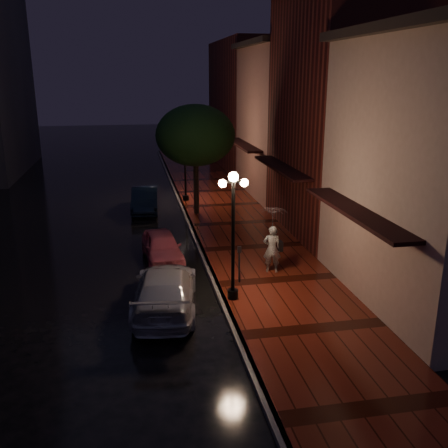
{
  "coord_description": "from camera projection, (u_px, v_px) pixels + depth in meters",
  "views": [
    {
      "loc": [
        -2.78,
        -20.05,
        7.34
      ],
      "look_at": [
        0.9,
        -0.48,
        1.4
      ],
      "focal_mm": 40.0,
      "sensor_mm": 36.0,
      "label": 1
    }
  ],
  "objects": [
    {
      "name": "storefront_far",
      "position": [
        289.0,
        123.0,
        30.85
      ],
      "size": [
        5.0,
        8.0,
        9.0
      ],
      "primitive_type": "cube",
      "color": "#8C5951",
      "rests_on": "ground"
    },
    {
      "name": "curb",
      "position": [
        201.0,
        251.0,
        21.46
      ],
      "size": [
        0.25,
        60.0,
        0.15
      ],
      "primitive_type": "cube",
      "color": "#595451",
      "rests_on": "ground"
    },
    {
      "name": "ground",
      "position": [
        201.0,
        253.0,
        21.48
      ],
      "size": [
        120.0,
        120.0,
        0.0
      ],
      "primitive_type": "plane",
      "color": "black",
      "rests_on": "ground"
    },
    {
      "name": "storefront_extra",
      "position": [
        251.0,
        106.0,
        40.12
      ],
      "size": [
        5.0,
        12.0,
        10.0
      ],
      "primitive_type": "cube",
      "color": "#511914",
      "rests_on": "ground"
    },
    {
      "name": "silver_car",
      "position": [
        165.0,
        290.0,
        16.11
      ],
      "size": [
        2.59,
        5.07,
        1.41
      ],
      "primitive_type": "imported",
      "rotation": [
        0.0,
        0.0,
        3.01
      ],
      "color": "#ABABB3",
      "rests_on": "ground"
    },
    {
      "name": "storefront_mid",
      "position": [
        344.0,
        117.0,
        23.03
      ],
      "size": [
        5.0,
        8.0,
        11.0
      ],
      "primitive_type": "cube",
      "color": "#511914",
      "rests_on": "ground"
    },
    {
      "name": "storefront_near",
      "position": [
        444.0,
        177.0,
        15.85
      ],
      "size": [
        5.0,
        8.0,
        8.5
      ],
      "primitive_type": "cube",
      "color": "gray",
      "rests_on": "ground"
    },
    {
      "name": "streetlamp_near",
      "position": [
        233.0,
        229.0,
        16.09
      ],
      "size": [
        0.96,
        0.36,
        4.31
      ],
      "color": "black",
      "rests_on": "sidewalk"
    },
    {
      "name": "sidewalk",
      "position": [
        252.0,
        248.0,
        21.86
      ],
      "size": [
        4.5,
        60.0,
        0.15
      ],
      "primitive_type": "cube",
      "color": "#4E190D",
      "rests_on": "ground"
    },
    {
      "name": "streetlamp_far",
      "position": [
        185.0,
        160.0,
        29.27
      ],
      "size": [
        0.96,
        0.36,
        4.31
      ],
      "color": "black",
      "rests_on": "sidewalk"
    },
    {
      "name": "street_tree",
      "position": [
        196.0,
        137.0,
        26.01
      ],
      "size": [
        4.16,
        4.16,
        5.8
      ],
      "color": "black",
      "rests_on": "sidewalk"
    },
    {
      "name": "woman_with_umbrella",
      "position": [
        273.0,
        229.0,
        18.58
      ],
      "size": [
        1.06,
        1.08,
        2.56
      ],
      "rotation": [
        0.0,
        0.0,
        2.85
      ],
      "color": "white",
      "rests_on": "sidewalk"
    },
    {
      "name": "pink_car",
      "position": [
        162.0,
        247.0,
        20.42
      ],
      "size": [
        1.75,
        3.68,
        1.22
      ],
      "primitive_type": "imported",
      "rotation": [
        0.0,
        0.0,
        0.09
      ],
      "color": "#BF4F5E",
      "rests_on": "ground"
    },
    {
      "name": "navy_car",
      "position": [
        145.0,
        200.0,
        27.93
      ],
      "size": [
        1.65,
        4.14,
        1.34
      ],
      "primitive_type": "imported",
      "rotation": [
        0.0,
        0.0,
        -0.06
      ],
      "color": "black",
      "rests_on": "ground"
    },
    {
      "name": "parking_meter",
      "position": [
        239.0,
        261.0,
        17.89
      ],
      "size": [
        0.13,
        0.1,
        1.35
      ],
      "rotation": [
        0.0,
        0.0,
        -0.04
      ],
      "color": "black",
      "rests_on": "sidewalk"
    }
  ]
}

